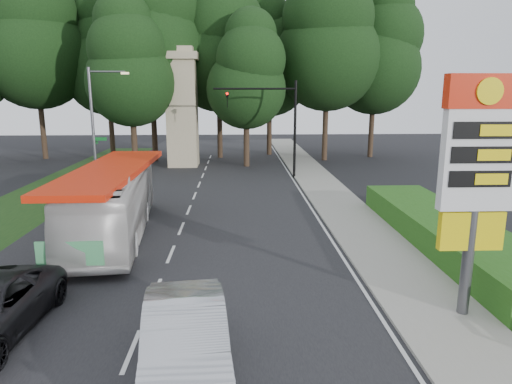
{
  "coord_description": "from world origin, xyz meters",
  "views": [
    {
      "loc": [
        2.71,
        -9.93,
        6.39
      ],
      "look_at": [
        3.48,
        9.05,
        2.2
      ],
      "focal_mm": 32.0,
      "sensor_mm": 36.0,
      "label": 1
    }
  ],
  "objects_px": {
    "traffic_signal_mast": "(277,115)",
    "sedan_silver": "(185,342)",
    "gas_station_pylon": "(478,165)",
    "monument": "(182,107)",
    "transit_bus": "(113,202)",
    "streetlight_signs": "(96,121)"
  },
  "relations": [
    {
      "from": "traffic_signal_mast",
      "to": "sedan_silver",
      "type": "relative_size",
      "value": 1.35
    },
    {
      "from": "gas_station_pylon",
      "to": "sedan_silver",
      "type": "bearing_deg",
      "value": -161.42
    },
    {
      "from": "sedan_silver",
      "to": "gas_station_pylon",
      "type": "bearing_deg",
      "value": 11.78
    },
    {
      "from": "traffic_signal_mast",
      "to": "sedan_silver",
      "type": "height_order",
      "value": "traffic_signal_mast"
    },
    {
      "from": "gas_station_pylon",
      "to": "traffic_signal_mast",
      "type": "bearing_deg",
      "value": 99.09
    },
    {
      "from": "monument",
      "to": "sedan_silver",
      "type": "relative_size",
      "value": 1.89
    },
    {
      "from": "monument",
      "to": "transit_bus",
      "type": "height_order",
      "value": "monument"
    },
    {
      "from": "monument",
      "to": "transit_bus",
      "type": "bearing_deg",
      "value": -92.59
    },
    {
      "from": "streetlight_signs",
      "to": "monument",
      "type": "height_order",
      "value": "monument"
    },
    {
      "from": "streetlight_signs",
      "to": "gas_station_pylon",
      "type": "bearing_deg",
      "value": -51.04
    },
    {
      "from": "transit_bus",
      "to": "traffic_signal_mast",
      "type": "bearing_deg",
      "value": 52.13
    },
    {
      "from": "gas_station_pylon",
      "to": "transit_bus",
      "type": "bearing_deg",
      "value": 145.96
    },
    {
      "from": "traffic_signal_mast",
      "to": "monument",
      "type": "height_order",
      "value": "monument"
    },
    {
      "from": "traffic_signal_mast",
      "to": "monument",
      "type": "xyz_separation_m",
      "value": [
        -7.68,
        6.0,
        0.43
      ]
    },
    {
      "from": "monument",
      "to": "sedan_silver",
      "type": "xyz_separation_m",
      "value": [
        3.5,
        -30.59,
        -4.23
      ]
    },
    {
      "from": "streetlight_signs",
      "to": "transit_bus",
      "type": "bearing_deg",
      "value": -70.95
    },
    {
      "from": "traffic_signal_mast",
      "to": "transit_bus",
      "type": "height_order",
      "value": "traffic_signal_mast"
    },
    {
      "from": "gas_station_pylon",
      "to": "traffic_signal_mast",
      "type": "relative_size",
      "value": 0.95
    },
    {
      "from": "gas_station_pylon",
      "to": "sedan_silver",
      "type": "height_order",
      "value": "gas_station_pylon"
    },
    {
      "from": "gas_station_pylon",
      "to": "monument",
      "type": "height_order",
      "value": "monument"
    },
    {
      "from": "traffic_signal_mast",
      "to": "sedan_silver",
      "type": "xyz_separation_m",
      "value": [
        -4.18,
        -24.59,
        -3.8
      ]
    },
    {
      "from": "gas_station_pylon",
      "to": "transit_bus",
      "type": "xyz_separation_m",
      "value": [
        -12.1,
        8.17,
        -2.88
      ]
    }
  ]
}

